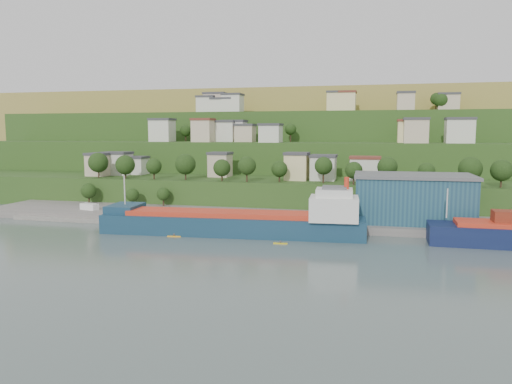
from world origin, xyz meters
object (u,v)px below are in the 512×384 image
(caravan, at_px, (89,208))
(warehouse, at_px, (413,198))
(cargo_ship_near, at_px, (240,224))
(kayak_orange, at_px, (174,236))

(caravan, bearing_deg, warehouse, 17.99)
(cargo_ship_near, distance_m, warehouse, 47.60)
(cargo_ship_near, distance_m, kayak_orange, 16.72)
(warehouse, xyz_separation_m, kayak_orange, (-58.47, -25.46, -8.18))
(warehouse, height_order, kayak_orange, warehouse)
(cargo_ship_near, bearing_deg, kayak_orange, -162.12)
(warehouse, bearing_deg, caravan, -179.64)
(caravan, distance_m, kayak_orange, 44.07)
(kayak_orange, bearing_deg, warehouse, 15.50)
(warehouse, relative_size, kayak_orange, 8.98)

